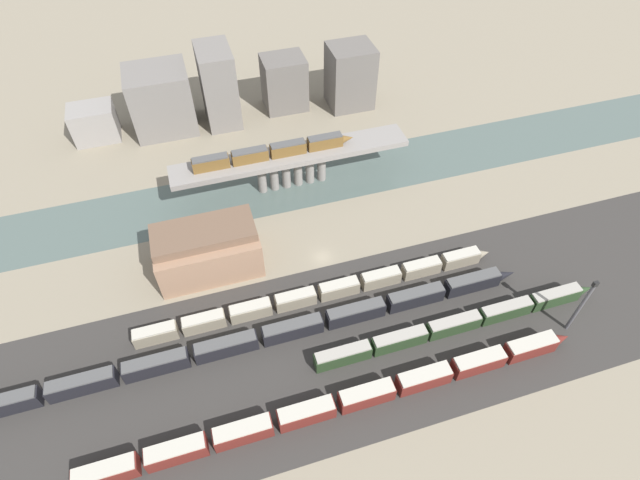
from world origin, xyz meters
The scene contains 16 objects.
ground_plane centered at (0.00, 0.00, 0.00)m, with size 400.00×400.00×0.00m, color gray.
railbed_yard centered at (0.00, -24.00, 0.00)m, with size 280.00×42.00×0.01m, color #33302D.
river_water centered at (0.00, 27.46, 0.00)m, with size 320.00×19.97×0.01m, color #4C5B56.
bridge centered at (0.00, 27.46, 8.60)m, with size 62.89×8.47×10.80m.
train_on_bridge centered at (-4.60, 27.46, 12.47)m, with size 42.35×2.61×3.43m.
train_yard_near centered at (-7.15, -36.79, 1.97)m, with size 97.44×3.20×4.01m.
train_yard_mid centered at (21.70, -27.52, 1.90)m, with size 65.11×2.64×3.86m.
train_yard_far centered at (-17.80, -18.67, 2.00)m, with size 115.11×2.84×4.06m.
train_yard_outer centered at (-3.50, -11.34, 1.80)m, with size 82.55×2.77×3.66m.
warehouse_building centered at (-25.87, 5.54, 5.78)m, with size 23.24×14.51×12.16m.
signal_tower centered at (44.05, -34.20, 8.16)m, with size 1.00×0.75×16.03m.
city_block_far_left centered at (-50.71, 65.59, 5.23)m, with size 12.77×9.54×10.46m, color gray.
city_block_left centered at (-30.20, 64.98, 9.53)m, with size 17.89×15.67×19.07m, color slate.
city_block_center centered at (-12.87, 64.16, 11.70)m, with size 9.89×15.34×23.40m, color slate.
city_block_right centered at (7.76, 65.59, 8.37)m, with size 13.16×10.90×16.75m, color #605B56.
city_block_far_right centered at (28.10, 60.97, 9.78)m, with size 13.67×12.14×19.57m, color #605B56.
Camera 1 is at (-23.17, -73.90, 91.59)m, focal length 28.00 mm.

